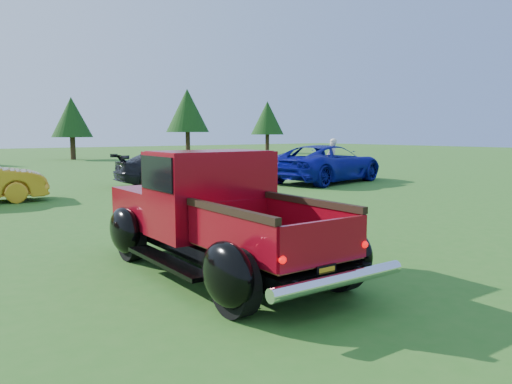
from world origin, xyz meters
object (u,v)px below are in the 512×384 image
at_px(tree_mid_right, 72,117).
at_px(spectator, 332,158).
at_px(pickup_truck, 210,213).
at_px(show_car_blue, 327,164).
at_px(tree_far_east, 267,118).
at_px(show_car_grey, 172,168).
at_px(tree_east, 187,111).

relative_size(tree_mid_right, spectator, 2.65).
distance_m(pickup_truck, show_car_blue, 12.77).
relative_size(tree_far_east, spectator, 2.90).
bearing_deg(pickup_truck, show_car_blue, 39.24).
xyz_separation_m(tree_mid_right, show_car_grey, (-2.50, -19.73, -2.37)).
relative_size(show_car_blue, spectator, 3.11).
height_order(tree_mid_right, tree_east, tree_east).
bearing_deg(tree_east, tree_far_east, 6.34).
relative_size(tree_mid_right, show_car_grey, 1.06).
distance_m(tree_mid_right, tree_far_east, 18.01).
bearing_deg(tree_east, tree_mid_right, 176.82).
bearing_deg(tree_far_east, tree_east, -173.66).
bearing_deg(tree_far_east, show_car_blue, -123.67).
bearing_deg(show_car_blue, show_car_grey, 51.51).
bearing_deg(tree_mid_right, pickup_truck, -103.78).
height_order(tree_mid_right, show_car_grey, tree_mid_right).
distance_m(tree_mid_right, spectator, 21.84).
relative_size(tree_mid_right, pickup_truck, 0.97).
relative_size(tree_east, show_car_blue, 1.05).
relative_size(tree_east, show_car_grey, 1.30).
relative_size(tree_mid_right, tree_far_east, 0.92).
bearing_deg(tree_far_east, tree_mid_right, -178.41).
xyz_separation_m(tree_mid_right, show_car_blue, (2.72, -22.44, -2.26)).
xyz_separation_m(tree_mid_right, tree_east, (9.00, -0.50, 0.68)).
xyz_separation_m(show_car_grey, spectator, (6.62, -1.61, 0.23)).
bearing_deg(show_car_grey, spectator, -97.53).
height_order(tree_east, tree_far_east, tree_east).
xyz_separation_m(tree_mid_right, pickup_truck, (-7.41, -30.22, -2.19)).
height_order(pickup_truck, spectator, spectator).
height_order(tree_east, pickup_truck, tree_east).
bearing_deg(tree_mid_right, show_car_grey, -97.22).
height_order(tree_far_east, show_car_blue, tree_far_east).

